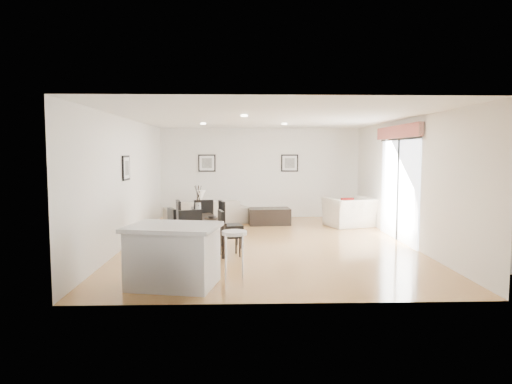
{
  "coord_description": "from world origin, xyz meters",
  "views": [
    {
      "loc": [
        -0.55,
        -9.81,
        1.98
      ],
      "look_at": [
        -0.23,
        0.4,
        1.09
      ],
      "focal_mm": 32.0,
      "sensor_mm": 36.0,
      "label": 1
    }
  ],
  "objects_px": {
    "dining_chair_head": "(192,234)",
    "bar_stool": "(234,239)",
    "armchair": "(350,212)",
    "dining_chair_efar": "(227,221)",
    "dining_chair_wfar": "(173,221)",
    "coffee_table": "(269,216)",
    "sofa": "(206,212)",
    "dining_chair_wnear": "(167,230)",
    "kitchen_island": "(173,255)",
    "dining_chair_enear": "(226,231)",
    "dining_table": "(198,222)",
    "side_table": "(201,220)",
    "dining_chair_foot": "(203,218)"
  },
  "relations": [
    {
      "from": "kitchen_island",
      "to": "dining_chair_wfar",
      "type": "bearing_deg",
      "value": 109.61
    },
    {
      "from": "dining_chair_head",
      "to": "bar_stool",
      "type": "distance_m",
      "value": 1.57
    },
    {
      "from": "dining_chair_efar",
      "to": "kitchen_island",
      "type": "bearing_deg",
      "value": 151.42
    },
    {
      "from": "dining_chair_efar",
      "to": "kitchen_island",
      "type": "xyz_separation_m",
      "value": [
        -0.7,
        -2.71,
        -0.09
      ]
    },
    {
      "from": "dining_table",
      "to": "bar_stool",
      "type": "bearing_deg",
      "value": -86.72
    },
    {
      "from": "kitchen_island",
      "to": "bar_stool",
      "type": "height_order",
      "value": "kitchen_island"
    },
    {
      "from": "coffee_table",
      "to": "sofa",
      "type": "bearing_deg",
      "value": 168.91
    },
    {
      "from": "bar_stool",
      "to": "armchair",
      "type": "bearing_deg",
      "value": 60.53
    },
    {
      "from": "dining_chair_wfar",
      "to": "coffee_table",
      "type": "bearing_deg",
      "value": 128.94
    },
    {
      "from": "side_table",
      "to": "sofa",
      "type": "bearing_deg",
      "value": 89.73
    },
    {
      "from": "dining_chair_wnear",
      "to": "bar_stool",
      "type": "relative_size",
      "value": 1.11
    },
    {
      "from": "kitchen_island",
      "to": "dining_chair_enear",
      "type": "bearing_deg",
      "value": 80.81
    },
    {
      "from": "dining_table",
      "to": "bar_stool",
      "type": "height_order",
      "value": "bar_stool"
    },
    {
      "from": "armchair",
      "to": "dining_chair_efar",
      "type": "distance_m",
      "value": 4.13
    },
    {
      "from": "dining_chair_foot",
      "to": "dining_chair_head",
      "type": "bearing_deg",
      "value": 78.23
    },
    {
      "from": "dining_chair_wfar",
      "to": "dining_chair_foot",
      "type": "xyz_separation_m",
      "value": [
        0.57,
        0.56,
        -0.02
      ]
    },
    {
      "from": "sofa",
      "to": "dining_chair_wfar",
      "type": "relative_size",
      "value": 2.31
    },
    {
      "from": "armchair",
      "to": "bar_stool",
      "type": "distance_m",
      "value": 6.12
    },
    {
      "from": "dining_chair_foot",
      "to": "dining_chair_wfar",
      "type": "bearing_deg",
      "value": 33.97
    },
    {
      "from": "coffee_table",
      "to": "side_table",
      "type": "relative_size",
      "value": 1.79
    },
    {
      "from": "dining_table",
      "to": "bar_stool",
      "type": "relative_size",
      "value": 2.13
    },
    {
      "from": "kitchen_island",
      "to": "dining_table",
      "type": "bearing_deg",
      "value": 97.54
    },
    {
      "from": "dining_table",
      "to": "dining_chair_wfar",
      "type": "height_order",
      "value": "dining_chair_wfar"
    },
    {
      "from": "armchair",
      "to": "dining_chair_wnear",
      "type": "xyz_separation_m",
      "value": [
        -4.32,
        -3.35,
        0.12
      ]
    },
    {
      "from": "dining_chair_wfar",
      "to": "coffee_table",
      "type": "relative_size",
      "value": 0.87
    },
    {
      "from": "dining_table",
      "to": "coffee_table",
      "type": "distance_m",
      "value": 3.77
    },
    {
      "from": "coffee_table",
      "to": "bar_stool",
      "type": "xyz_separation_m",
      "value": [
        -0.86,
        -5.72,
        0.48
      ]
    },
    {
      "from": "coffee_table",
      "to": "kitchen_island",
      "type": "xyz_separation_m",
      "value": [
        -1.76,
        -5.72,
        0.24
      ]
    },
    {
      "from": "armchair",
      "to": "kitchen_island",
      "type": "relative_size",
      "value": 0.8
    },
    {
      "from": "dining_chair_foot",
      "to": "coffee_table",
      "type": "height_order",
      "value": "dining_chair_foot"
    },
    {
      "from": "sofa",
      "to": "dining_chair_efar",
      "type": "distance_m",
      "value": 3.3
    },
    {
      "from": "dining_chair_enear",
      "to": "coffee_table",
      "type": "xyz_separation_m",
      "value": [
        1.05,
        3.81,
        -0.27
      ]
    },
    {
      "from": "dining_chair_enear",
      "to": "bar_stool",
      "type": "relative_size",
      "value": 1.08
    },
    {
      "from": "dining_chair_wnear",
      "to": "kitchen_island",
      "type": "xyz_separation_m",
      "value": [
        0.42,
        -1.97,
        -0.05
      ]
    },
    {
      "from": "sofa",
      "to": "armchair",
      "type": "distance_m",
      "value": 3.93
    },
    {
      "from": "dining_chair_wnear",
      "to": "dining_chair_efar",
      "type": "height_order",
      "value": "dining_chair_efar"
    },
    {
      "from": "dining_chair_efar",
      "to": "coffee_table",
      "type": "relative_size",
      "value": 0.88
    },
    {
      "from": "armchair",
      "to": "dining_table",
      "type": "height_order",
      "value": "armchair"
    },
    {
      "from": "bar_stool",
      "to": "dining_chair_wnear",
      "type": "bearing_deg",
      "value": 123.83
    },
    {
      "from": "dining_chair_wnear",
      "to": "coffee_table",
      "type": "distance_m",
      "value": 4.35
    },
    {
      "from": "sofa",
      "to": "armchair",
      "type": "height_order",
      "value": "armchair"
    },
    {
      "from": "dining_chair_enear",
      "to": "bar_stool",
      "type": "height_order",
      "value": "dining_chair_enear"
    },
    {
      "from": "armchair",
      "to": "kitchen_island",
      "type": "bearing_deg",
      "value": 35.66
    },
    {
      "from": "dining_chair_wnear",
      "to": "side_table",
      "type": "xyz_separation_m",
      "value": [
        0.43,
        2.54,
        -0.2
      ]
    },
    {
      "from": "dining_chair_wnear",
      "to": "dining_chair_head",
      "type": "height_order",
      "value": "dining_chair_head"
    },
    {
      "from": "dining_chair_efar",
      "to": "kitchen_island",
      "type": "height_order",
      "value": "dining_chair_efar"
    },
    {
      "from": "dining_chair_enear",
      "to": "sofa",
      "type": "bearing_deg",
      "value": -4.04
    },
    {
      "from": "dining_chair_wnear",
      "to": "kitchen_island",
      "type": "height_order",
      "value": "kitchen_island"
    },
    {
      "from": "dining_chair_efar",
      "to": "coffee_table",
      "type": "height_order",
      "value": "dining_chair_efar"
    },
    {
      "from": "dining_table",
      "to": "side_table",
      "type": "relative_size",
      "value": 2.8
    }
  ]
}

